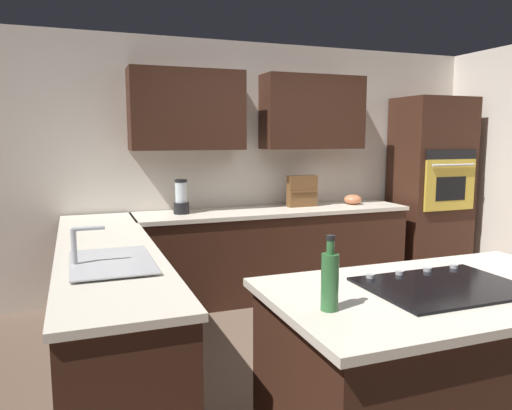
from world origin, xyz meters
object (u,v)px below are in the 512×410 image
object	(u,v)px
sink_unit	(110,261)
spice_rack	(302,191)
blender	(181,199)
cooktop	(443,286)
wall_oven	(430,189)
oil_bottle	(330,280)
mixing_bowl	(353,199)

from	to	relation	value
sink_unit	spice_rack	distance (m)	2.73
blender	cooktop	bearing A→B (deg)	104.77
sink_unit	blender	xyz separation A→B (m)	(-0.78, -1.72, 0.12)
wall_oven	sink_unit	bearing A→B (deg)	24.47
wall_oven	cooktop	bearing A→B (deg)	51.09
cooktop	oil_bottle	xyz separation A→B (m)	(0.68, 0.08, 0.13)
mixing_bowl	cooktop	bearing A→B (deg)	66.78
wall_oven	blender	size ratio (longest dim) A/B	6.27
mixing_bowl	oil_bottle	bearing A→B (deg)	56.70
oil_bottle	cooktop	bearing A→B (deg)	-173.02
wall_oven	mixing_bowl	distance (m)	1.00
cooktop	mixing_bowl	bearing A→B (deg)	-113.22
sink_unit	spice_rack	bearing A→B (deg)	-139.77
blender	spice_rack	xyz separation A→B (m)	(-1.30, -0.04, 0.02)
sink_unit	cooktop	distance (m)	1.82
oil_bottle	mixing_bowl	bearing A→B (deg)	-123.30
cooktop	sink_unit	bearing A→B (deg)	-34.24
wall_oven	sink_unit	distance (m)	4.04
wall_oven	blender	bearing A→B (deg)	-0.92
wall_oven	oil_bottle	bearing A→B (deg)	44.22
spice_rack	blender	bearing A→B (deg)	1.65
cooktop	spice_rack	bearing A→B (deg)	-101.72
oil_bottle	spice_rack	bearing A→B (deg)	-113.69
cooktop	spice_rack	size ratio (longest dim) A/B	2.31
sink_unit	blender	size ratio (longest dim) A/B	2.12
sink_unit	oil_bottle	world-z (taller)	oil_bottle
sink_unit	cooktop	size ratio (longest dim) A/B	0.92
blender	spice_rack	bearing A→B (deg)	-178.35
mixing_bowl	wall_oven	bearing A→B (deg)	177.32
sink_unit	wall_oven	bearing A→B (deg)	-155.53
blender	spice_rack	size ratio (longest dim) A/B	1.00
sink_unit	mixing_bowl	bearing A→B (deg)	-147.28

